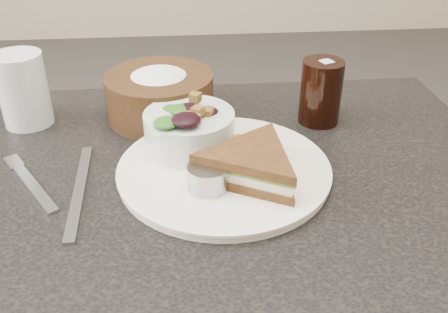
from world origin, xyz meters
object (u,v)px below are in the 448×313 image
salad_bowl (189,124)px  sandwich (252,165)px  dinner_plate (224,170)px  water_glass (23,90)px  dressing_ramekin (208,177)px  cola_glass (321,89)px  bread_basket (159,89)px

salad_bowl → sandwich: bearing=-49.0°
dinner_plate → water_glass: size_ratio=2.46×
dressing_ramekin → cola_glass: size_ratio=0.47×
sandwich → water_glass: water_glass is taller
dinner_plate → dressing_ramekin: dressing_ramekin is taller
dinner_plate → salad_bowl: size_ratio=2.23×
dinner_plate → salad_bowl: bearing=128.0°
salad_bowl → dinner_plate: bearing=-52.0°
dinner_plate → water_glass: (-0.32, 0.19, 0.06)m
bread_basket → cola_glass: (0.27, -0.04, 0.01)m
salad_bowl → cola_glass: cola_glass is taller
water_glass → dinner_plate: bearing=-30.7°
sandwich → salad_bowl: 0.13m
sandwich → water_glass: (-0.36, 0.23, 0.03)m
sandwich → water_glass: bearing=175.3°
dinner_plate → bread_basket: 0.22m
salad_bowl → water_glass: 0.31m
bread_basket → water_glass: water_glass is taller
sandwich → water_glass: 0.42m
bread_basket → cola_glass: size_ratio=1.54×
bread_basket → water_glass: bearing=-178.7°
dinner_plate → water_glass: water_glass is taller
salad_bowl → bread_basket: size_ratio=0.73×
dressing_ramekin → salad_bowl: bearing=100.9°
dinner_plate → bread_basket: bearing=115.8°
salad_bowl → dressing_ramekin: size_ratio=2.38×
salad_bowl → bread_basket: 0.14m
bread_basket → water_glass: 0.23m
salad_bowl → water_glass: water_glass is taller
cola_glass → water_glass: water_glass is taller
sandwich → cola_glass: cola_glass is taller
sandwich → bread_basket: size_ratio=0.92×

